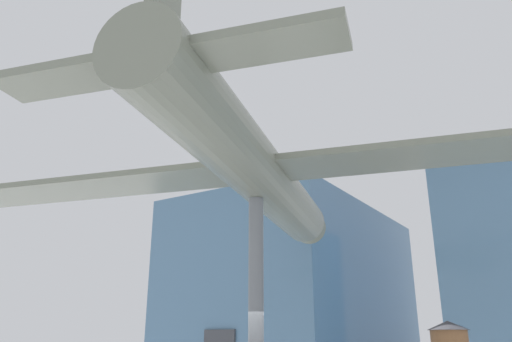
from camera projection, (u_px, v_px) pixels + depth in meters
glass_pavilion_left at (297, 291)px, 30.77m from camera, size 10.04×15.64×10.01m
support_pylon_central at (256, 300)px, 13.19m from camera, size 0.41×0.41×5.59m
suspended_airplane at (258, 172)px, 14.51m from camera, size 20.96×15.17×2.97m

